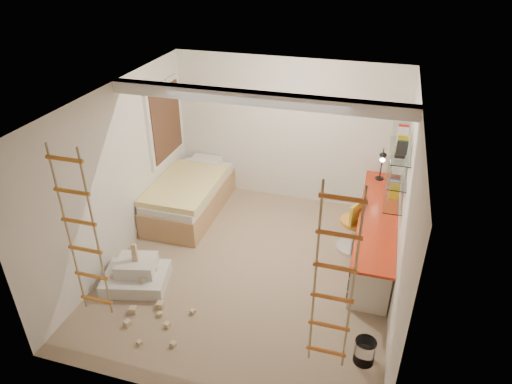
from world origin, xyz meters
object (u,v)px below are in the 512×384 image
(bed, at_px, (190,196))
(desk, at_px, (375,233))
(swivel_chair, at_px, (354,232))
(play_platform, at_px, (136,275))

(bed, bearing_deg, desk, -6.49)
(bed, distance_m, swivel_chair, 2.90)
(bed, relative_size, swivel_chair, 2.28)
(desk, height_order, bed, desk)
(swivel_chair, bearing_deg, play_platform, -149.53)
(swivel_chair, bearing_deg, bed, 173.98)
(desk, height_order, play_platform, desk)
(desk, xyz_separation_m, swivel_chair, (-0.32, 0.06, -0.08))
(desk, xyz_separation_m, bed, (-3.20, 0.36, -0.07))
(bed, relative_size, play_platform, 1.99)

